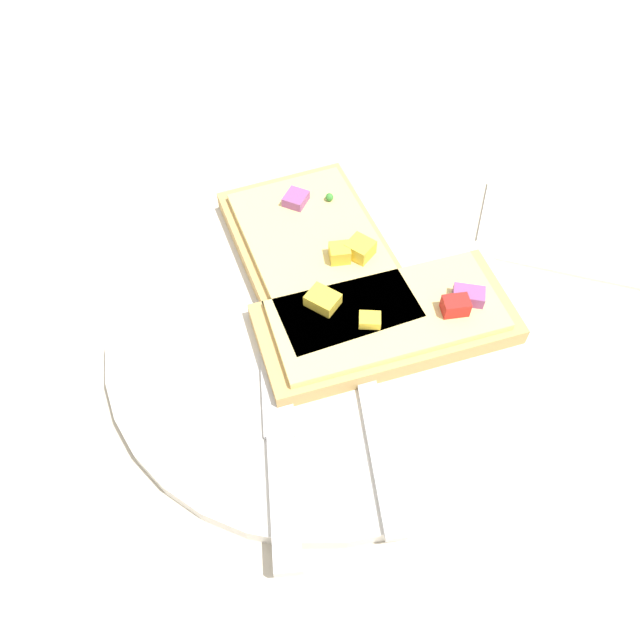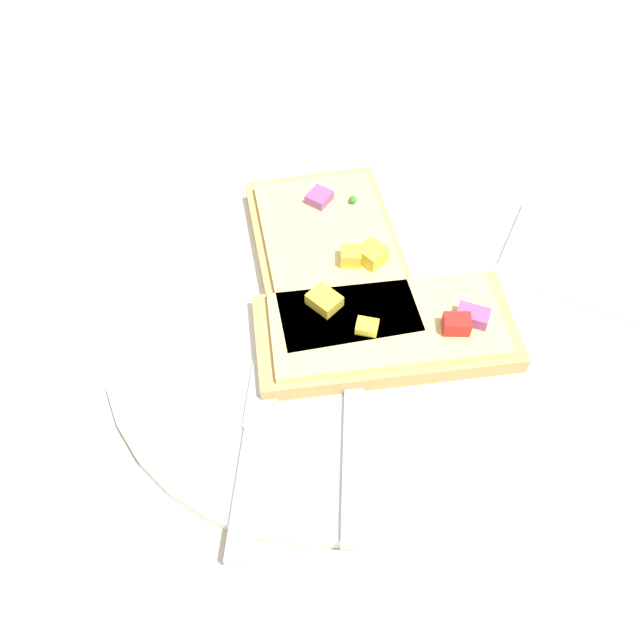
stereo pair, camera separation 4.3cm
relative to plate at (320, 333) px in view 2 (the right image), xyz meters
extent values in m
plane|color=#BCB29E|center=(0.00, 0.00, -0.01)|extent=(4.00, 4.00, 0.00)
cylinder|color=silver|center=(0.00, 0.00, 0.00)|extent=(0.30, 0.30, 0.01)
cube|color=silver|center=(0.06, -0.07, 0.01)|extent=(0.06, 0.13, 0.01)
cube|color=silver|center=(0.02, 0.02, 0.01)|extent=(0.05, 0.06, 0.01)
cube|color=silver|center=(0.01, 0.06, 0.01)|extent=(0.01, 0.03, 0.00)
cube|color=silver|center=(0.01, 0.05, 0.01)|extent=(0.01, 0.03, 0.00)
cube|color=silver|center=(0.00, 0.05, 0.01)|extent=(0.01, 0.03, 0.00)
cube|color=silver|center=(-0.01, 0.05, 0.01)|extent=(0.01, 0.03, 0.00)
cube|color=silver|center=(0.02, -0.13, 0.01)|extent=(0.05, 0.08, 0.01)
cube|color=silver|center=(-0.02, -0.03, 0.01)|extent=(0.07, 0.13, 0.00)
cube|color=tan|center=(-0.02, 0.05, 0.01)|extent=(0.20, 0.21, 0.01)
cube|color=#E5CC7A|center=(-0.02, 0.05, 0.02)|extent=(0.17, 0.19, 0.01)
cube|color=yellow|center=(0.00, 0.05, 0.03)|extent=(0.02, 0.02, 0.01)
sphere|color=#388433|center=(-0.02, 0.11, 0.03)|extent=(0.01, 0.01, 0.01)
cube|color=yellow|center=(0.01, 0.06, 0.03)|extent=(0.02, 0.02, 0.01)
cube|color=#934C8E|center=(-0.05, 0.10, 0.03)|extent=(0.02, 0.02, 0.01)
cube|color=tan|center=(0.04, 0.01, 0.01)|extent=(0.19, 0.16, 0.01)
cube|color=#E5CC7A|center=(0.04, 0.01, 0.02)|extent=(0.17, 0.14, 0.01)
cube|color=red|center=(0.09, 0.03, 0.03)|extent=(0.02, 0.02, 0.01)
cube|color=#934C8E|center=(0.09, 0.04, 0.03)|extent=(0.02, 0.02, 0.01)
cube|color=yellow|center=(0.00, 0.01, 0.03)|extent=(0.02, 0.02, 0.01)
cube|color=yellow|center=(0.03, 0.00, 0.03)|extent=(0.02, 0.01, 0.01)
sphere|color=tan|center=(0.02, 0.08, 0.01)|extent=(0.01, 0.01, 0.01)
sphere|color=tan|center=(0.01, 0.04, 0.01)|extent=(0.01, 0.01, 0.01)
cube|color=white|center=(0.17, 0.15, 0.00)|extent=(0.15, 0.09, 0.01)
camera|label=1|loc=(0.07, -0.24, 0.36)|focal=35.00mm
camera|label=2|loc=(0.11, -0.23, 0.36)|focal=35.00mm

